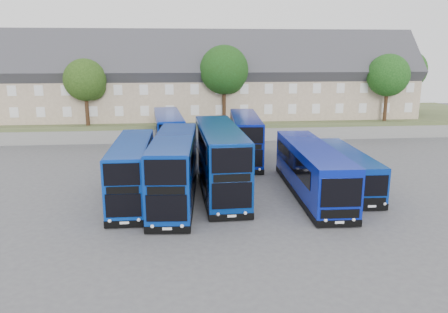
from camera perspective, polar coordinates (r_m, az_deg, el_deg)
ground at (r=28.71m, az=1.00°, el=-7.51°), size 120.00×120.00×0.00m
retaining_wall at (r=51.62m, az=-2.04°, el=2.78°), size 70.00×0.40×1.50m
earth_bank at (r=61.42m, az=-2.63°, el=4.72°), size 80.00×20.00×2.00m
terrace_row at (r=56.84m, az=-2.47°, el=9.70°), size 54.00×10.40×11.20m
dd_front_left at (r=31.30m, az=-11.88°, el=-2.05°), size 2.42×10.57×4.19m
dd_front_mid at (r=30.47m, az=-6.48°, el=-1.83°), size 3.47×11.84×4.65m
dd_front_right at (r=32.44m, az=-0.53°, el=-0.57°), size 3.20×12.41×4.90m
dd_rear_left at (r=43.96m, az=-7.24°, el=2.67°), size 3.41×11.15×4.36m
dd_rear_right at (r=42.19m, az=2.79°, el=2.30°), size 3.28×11.10×4.35m
coach_east_a at (r=32.72m, az=11.37°, el=-1.87°), size 3.18×13.33×3.62m
coach_east_b at (r=34.92m, az=15.61°, el=-1.74°), size 2.56×10.73×2.91m
tree_west at (r=52.94m, az=-17.52°, el=9.32°), size 4.80×4.80×7.65m
tree_mid at (r=52.55m, az=0.16°, el=11.01°), size 5.76×5.76×9.18m
tree_east at (r=57.64m, az=20.72°, el=9.70°), size 5.12×5.12×8.16m
tree_far at (r=66.58m, az=22.80°, el=10.20°), size 5.44×5.44×8.67m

